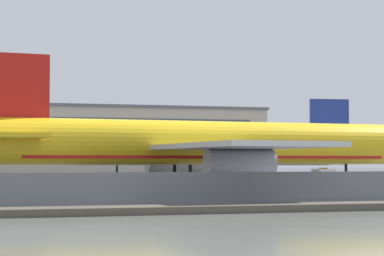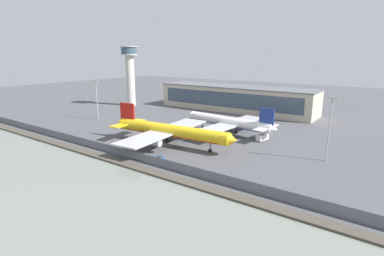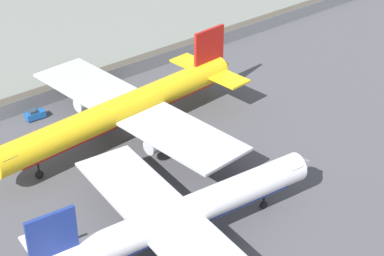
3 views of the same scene
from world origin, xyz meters
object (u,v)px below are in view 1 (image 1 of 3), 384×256
cargo_jet_yellow (204,145)px  passenger_jet_white (218,152)px  ops_van (323,177)px  baggage_tug (353,193)px

cargo_jet_yellow → passenger_jet_white: size_ratio=1.17×
ops_van → passenger_jet_white: bearing=173.8°
baggage_tug → ops_van: ops_van is taller
passenger_jet_white → baggage_tug: size_ratio=12.56×
passenger_jet_white → ops_van: size_ratio=7.51×
cargo_jet_yellow → ops_van: size_ratio=8.76×
baggage_tug → passenger_jet_white: bearing=88.3°
cargo_jet_yellow → passenger_jet_white: cargo_jet_yellow is taller
passenger_jet_white → cargo_jet_yellow: bearing=-110.8°
cargo_jet_yellow → baggage_tug: cargo_jet_yellow is taller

